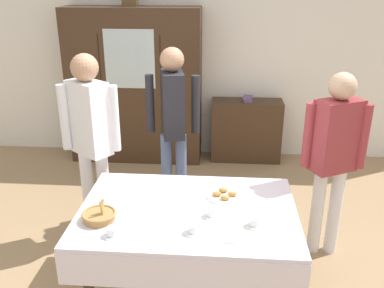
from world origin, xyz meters
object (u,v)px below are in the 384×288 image
Objects in this scene: pastry_plate at (225,195)px; spoon_far_right at (138,183)px; bread_basket at (99,216)px; person_behind_table_right at (90,131)px; tea_cup_near_right at (194,229)px; tea_cup_back_edge at (212,213)px; tea_cup_far_left at (113,232)px; dining_table at (187,222)px; person_behind_table_left at (173,116)px; book_stack at (248,99)px; spoon_near_right at (229,243)px; person_by_cabinet at (334,149)px; tea_cup_front_edge at (255,223)px; bookshelf_low at (246,130)px; wall_cabinet at (135,87)px; spoon_far_left at (154,198)px.

spoon_far_right is (-0.71, 0.17, -0.01)m from pastry_plate.
person_behind_table_right reaches higher than bread_basket.
tea_cup_near_right is 1.00× the size of tea_cup_back_edge.
tea_cup_near_right is at bearing 8.09° from tea_cup_far_left.
person_behind_table_right reaches higher than tea_cup_far_left.
dining_table is 0.93× the size of person_behind_table_left.
tea_cup_back_edge reaches higher than pastry_plate.
book_stack is 1.82× the size of spoon_far_right.
pastry_plate is (0.27, 0.23, 0.11)m from dining_table.
person_behind_table_right is at bearing 109.07° from bread_basket.
spoon_near_right is at bearing -69.85° from tea_cup_back_edge.
bread_basket is 0.15× the size of person_by_cabinet.
tea_cup_back_edge is (0.18, -0.05, 0.12)m from dining_table.
book_stack is 2.80m from tea_cup_front_edge.
person_by_cabinet is at bearing 39.52° from tea_cup_near_right.
person_behind_table_right is (-0.66, -0.52, 0.02)m from person_behind_table_left.
tea_cup_near_right is (-0.48, -2.91, 0.35)m from bookshelf_low.
tea_cup_front_edge is 1.60m from person_behind_table_left.
wall_cabinet is 1.14× the size of person_behind_table_right.
person_behind_table_left is (0.65, -1.35, 0.06)m from wall_cabinet.
spoon_near_right reaches higher than dining_table.
tea_cup_front_edge is at bearing 11.47° from tea_cup_far_left.
person_behind_table_left is at bearing 108.60° from spoon_near_right.
book_stack reaches higher than spoon_near_right.
book_stack reaches higher than tea_cup_back_edge.
tea_cup_far_left is 1.00× the size of tea_cup_back_edge.
person_behind_table_left is at bearing 101.65° from tea_cup_near_right.
tea_cup_far_left is at bearing -67.21° from person_behind_table_right.
tea_cup_near_right is at bearing -76.63° from dining_table.
tea_cup_back_edge is at bearing -144.96° from person_by_cabinet.
tea_cup_far_left is at bearing -168.53° from tea_cup_front_edge.
spoon_near_right is 0.07× the size of person_behind_table_left.
tea_cup_far_left is 0.46× the size of pastry_plate.
dining_table is at bearing -151.42° from person_by_cabinet.
book_stack is (1.45, 0.05, -0.15)m from wall_cabinet.
tea_cup_front_edge is 0.44m from pastry_plate.
tea_cup_far_left and tea_cup_back_edge have the same top height.
bookshelf_low is 3.05m from bread_basket.
person_behind_table_left is (0.02, 1.07, 0.31)m from spoon_far_left.
bread_basket is (-1.07, -0.01, 0.01)m from tea_cup_front_edge.
person_behind_table_left is at bearing 75.93° from bread_basket.
spoon_far_left is (-0.27, 0.17, 0.10)m from dining_table.
tea_cup_far_left is 1.09× the size of spoon_far_left.
wall_cabinet is 2.64m from pastry_plate.
pastry_plate is at bearing -96.70° from bookshelf_low.
bread_basket is 0.59m from spoon_far_right.
book_stack is at bearing 78.25° from dining_table.
spoon_near_right is (0.30, -0.37, 0.10)m from dining_table.
spoon_near_right is at bearing -42.28° from person_behind_table_right.
bookshelf_low is at bearing 66.12° from spoon_far_right.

